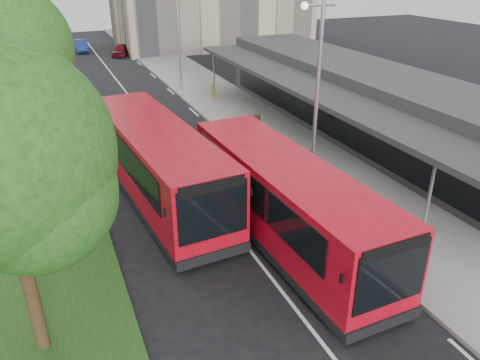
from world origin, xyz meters
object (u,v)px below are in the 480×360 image
object	(u,v)px
bus_main	(285,202)
litter_bin	(257,122)
bollard	(213,91)
car_far	(81,46)
lamp_post_near	(315,91)
bus_second	(157,163)
car_near	(120,50)
tree_mid	(10,57)
tree_far	(14,27)
tree_near	(1,168)
lamp_post_far	(177,29)

from	to	relation	value
bus_main	litter_bin	xyz separation A→B (m)	(4.24, 11.58, -1.05)
bollard	car_far	size ratio (longest dim) A/B	0.27
lamp_post_near	bus_second	bearing A→B (deg)	158.66
bollard	car_near	world-z (taller)	car_near
tree_mid	car_far	size ratio (longest dim) A/B	2.24
lamp_post_near	car_far	distance (m)	41.65
litter_bin	car_far	bearing A→B (deg)	102.27
litter_bin	car_near	distance (m)	28.10
tree_far	litter_bin	bearing A→B (deg)	-38.73
tree_far	tree_near	bearing A→B (deg)	-90.00
bus_second	car_near	size ratio (longest dim) A/B	3.22
lamp_post_far	bus_second	world-z (taller)	lamp_post_far
tree_far	lamp_post_far	size ratio (longest dim) A/B	1.06
bus_main	tree_near	bearing A→B (deg)	-167.57
tree_far	litter_bin	world-z (taller)	tree_far
bus_main	litter_bin	size ratio (longest dim) A/B	14.01
lamp_post_far	bollard	world-z (taller)	lamp_post_far
lamp_post_far	tree_near	bearing A→B (deg)	-114.04
tree_near	lamp_post_near	xyz separation A→B (m)	(11.13, 4.95, -0.58)
bus_main	bollard	bearing A→B (deg)	75.73
car_far	bus_second	bearing A→B (deg)	-89.10
tree_far	bus_second	size ratio (longest dim) A/B	0.72
bus_second	car_far	world-z (taller)	bus_second
lamp_post_near	car_near	size ratio (longest dim) A/B	2.20
tree_far	litter_bin	xyz separation A→B (m)	(12.71, -10.20, -4.94)
car_far	lamp_post_far	bearing A→B (deg)	-73.70
bus_second	car_near	bearing A→B (deg)	78.25
bus_second	car_far	size ratio (longest dim) A/B	2.99
tree_mid	lamp_post_far	bearing A→B (deg)	49.32
tree_near	tree_far	xyz separation A→B (m)	(-0.00, 24.00, 0.20)
tree_near	litter_bin	bearing A→B (deg)	47.35
tree_far	litter_bin	distance (m)	17.03
tree_far	lamp_post_near	distance (m)	22.08
lamp_post_near	car_far	size ratio (longest dim) A/B	2.04
tree_near	car_far	xyz separation A→B (m)	(5.70, 46.04, -4.65)
tree_near	car_far	bearing A→B (deg)	82.94
car_near	bollard	bearing A→B (deg)	-63.19
lamp_post_near	bus_second	size ratio (longest dim) A/B	0.68
bus_main	bus_second	distance (m)	6.15
lamp_post_near	lamp_post_far	size ratio (longest dim) A/B	1.00
lamp_post_far	bollard	size ratio (longest dim) A/B	7.42
tree_near	bus_main	world-z (taller)	tree_near
tree_near	tree_mid	world-z (taller)	tree_mid
litter_bin	tree_mid	bearing A→B (deg)	-171.93
tree_near	car_far	world-z (taller)	tree_near
bus_main	bus_second	xyz separation A→B (m)	(-3.43, 5.11, 0.08)
tree_mid	lamp_post_far	distance (m)	17.10
lamp_post_far	bus_main	distance (m)	23.10
tree_near	bus_second	distance (m)	9.60
tree_mid	tree_far	world-z (taller)	tree_mid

